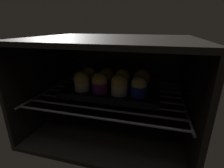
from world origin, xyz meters
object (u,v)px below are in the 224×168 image
object	(u,v)px
muffin_row1_col1	(107,78)
muffin_row1_col2	(122,79)
muffin_row0_col1	(100,83)
muffin_row0_col2	(119,85)
baking_tray	(112,91)
muffin_row0_col0	(82,81)
muffin_row0_col3	(139,87)
muffin_row1_col3	(142,80)
muffin_row1_col0	(89,76)

from	to	relation	value
muffin_row1_col1	muffin_row1_col2	world-z (taller)	muffin_row1_col2
muffin_row0_col1	muffin_row0_col2	world-z (taller)	muffin_row0_col1
baking_tray	muffin_row0_col1	distance (cm)	6.79
baking_tray	muffin_row0_col0	size ratio (longest dim) A/B	4.77
muffin_row0_col0	muffin_row0_col1	size ratio (longest dim) A/B	0.94
muffin_row0_col1	muffin_row0_col3	world-z (taller)	muffin_row0_col1
muffin_row0_col3	muffin_row1_col2	xyz separation A→B (cm)	(-7.51, 6.80, 0.21)
baking_tray	muffin_row1_col3	distance (cm)	12.59
muffin_row0_col0	muffin_row0_col1	xyz separation A→B (cm)	(7.49, -0.19, 0.09)
muffin_row1_col0	muffin_row1_col2	size ratio (longest dim) A/B	0.98
muffin_row0_col1	muffin_row1_col1	size ratio (longest dim) A/B	1.05
baking_tray	muffin_row0_col0	distance (cm)	12.54
muffin_row0_col0	muffin_row1_col3	world-z (taller)	muffin_row1_col3
baking_tray	muffin_row1_col3	xyz separation A→B (cm)	(11.19, 3.61, 4.52)
muffin_row0_col0	muffin_row1_col3	size ratio (longest dim) A/B	0.93
muffin_row0_col2	muffin_row1_col2	bearing A→B (deg)	92.66
muffin_row0_col2	baking_tray	bearing A→B (deg)	133.64
muffin_row0_col2	muffin_row1_col2	xyz separation A→B (cm)	(-0.34, 7.39, -0.03)
muffin_row0_col2	muffin_row1_col2	world-z (taller)	same
muffin_row0_col0	muffin_row1_col0	world-z (taller)	same
baking_tray	muffin_row1_col2	distance (cm)	6.43
baking_tray	muffin_row0_col2	distance (cm)	7.02
muffin_row1_col0	muffin_row1_col1	size ratio (longest dim) A/B	0.99
muffin_row0_col0	muffin_row1_col2	world-z (taller)	muffin_row1_col2
muffin_row1_col0	muffin_row1_col1	bearing A→B (deg)	-2.24
muffin_row0_col3	muffin_row1_col0	xyz separation A→B (cm)	(-22.38, 7.18, 0.17)
muffin_row1_col0	muffin_row1_col3	bearing A→B (deg)	-0.30
muffin_row0_col2	muffin_row1_col1	distance (cm)	10.33
muffin_row1_col1	muffin_row1_col2	xyz separation A→B (cm)	(6.81, -0.06, 0.06)
muffin_row1_col2	muffin_row1_col3	world-z (taller)	muffin_row1_col3
muffin_row0_col3	muffin_row1_col1	distance (cm)	15.88
muffin_row0_col0	muffin_row1_col1	world-z (taller)	same
muffin_row0_col1	muffin_row0_col2	bearing A→B (deg)	-2.66
muffin_row1_col1	muffin_row0_col0	bearing A→B (deg)	-139.18
baking_tray	muffin_row1_col2	world-z (taller)	muffin_row1_col2
muffin_row0_col0	muffin_row0_col2	size ratio (longest dim) A/B	0.98
muffin_row1_col1	muffin_row1_col3	distance (cm)	14.50
muffin_row0_col1	muffin_row0_col2	xyz separation A→B (cm)	(7.66, -0.36, -0.00)
muffin_row1_col1	muffin_row1_col0	bearing A→B (deg)	177.76
muffin_row1_col1	muffin_row1_col2	size ratio (longest dim) A/B	0.98
muffin_row0_col0	muffin_row1_col0	distance (cm)	7.22
baking_tray	muffin_row1_col0	world-z (taller)	muffin_row1_col0
baking_tray	muffin_row0_col0	world-z (taller)	muffin_row0_col0
muffin_row0_col0	muffin_row0_col1	bearing A→B (deg)	-1.45
baking_tray	muffin_row0_col1	bearing A→B (deg)	-135.94
muffin_row0_col3	muffin_row1_col2	distance (cm)	10.14
baking_tray	muffin_row1_col1	size ratio (longest dim) A/B	4.75
muffin_row0_col1	muffin_row1_col3	world-z (taller)	same
baking_tray	muffin_row1_col2	size ratio (longest dim) A/B	4.66
muffin_row0_col3	muffin_row1_col2	size ratio (longest dim) A/B	0.95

